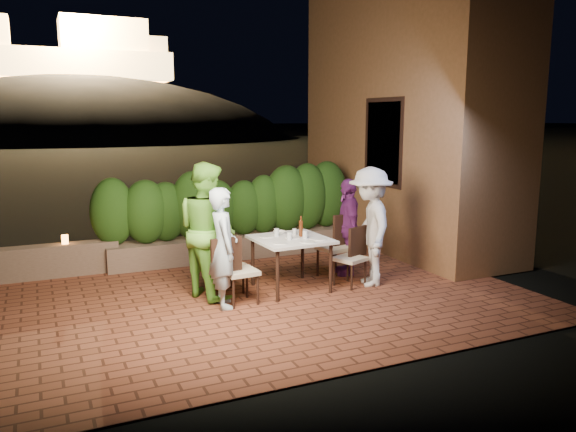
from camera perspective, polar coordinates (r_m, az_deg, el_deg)
ground at (r=7.81m, az=-1.88°, el=-8.33°), size 400.00×400.00×0.00m
terrace_floor at (r=8.27m, az=-3.21°, el=-7.69°), size 7.00×6.00×0.15m
building_wall at (r=10.94m, az=11.83°, el=10.13°), size 1.60×5.00×5.00m
window_pane at (r=10.09m, az=9.79°, el=7.39°), size 0.08×1.00×1.40m
window_frame at (r=10.08m, az=9.74°, el=7.39°), size 0.06×1.15×1.55m
planter at (r=9.89m, az=-5.90°, el=-3.11°), size 4.20×0.55×0.40m
hedge at (r=9.75m, az=-5.98°, el=1.19°), size 4.00×0.70×1.10m
parapet at (r=9.41m, az=-23.55°, el=-4.27°), size 2.20×0.30×0.50m
hill at (r=67.34m, az=-20.12°, el=3.91°), size 52.00×40.00×22.00m
fortress at (r=67.51m, az=-20.88°, el=16.23°), size 26.00×8.00×8.00m
dining_table at (r=8.03m, az=0.29°, el=-4.86°), size 1.05×1.05×0.75m
plate_nw at (r=7.61m, az=-0.86°, el=-2.75°), size 0.20×0.20×0.01m
plate_sw at (r=8.03m, az=-2.21°, el=-2.08°), size 0.21×0.21×0.01m
plate_ne at (r=7.87m, az=3.09°, el=-2.32°), size 0.23×0.23×0.01m
plate_se at (r=8.30m, az=1.39°, el=-1.67°), size 0.22×0.22×0.01m
plate_centre at (r=7.95m, az=0.48°, el=-2.19°), size 0.22×0.22×0.01m
plate_front at (r=7.68m, az=2.00°, el=-2.63°), size 0.21×0.21×0.01m
glass_nw at (r=7.80m, az=0.14°, el=-2.05°), size 0.07×0.07×0.11m
glass_sw at (r=8.05m, az=-1.17°, el=-1.68°), size 0.07×0.07×0.11m
glass_ne at (r=7.90m, az=1.75°, el=-1.89°), size 0.07×0.07×0.12m
glass_se at (r=8.11m, az=0.67°, el=-1.63°), size 0.06×0.06×0.10m
beer_bottle at (r=8.01m, az=1.32°, el=-1.05°), size 0.06×0.06×0.30m
bowl at (r=8.22m, az=-0.83°, el=-1.67°), size 0.22×0.22×0.04m
chair_left_front at (r=7.44m, az=-4.88°, el=-5.49°), size 0.45×0.45×0.91m
chair_left_back at (r=7.89m, az=-6.24°, el=-4.77°), size 0.48×0.48×0.86m
chair_right_front at (r=8.23m, az=6.31°, el=-4.18°), size 0.51×0.51×0.85m
chair_right_back at (r=8.65m, az=4.76°, el=-3.09°), size 0.53×0.53×0.96m
diner_blue at (r=7.27m, az=-6.59°, el=-3.21°), size 0.44×0.61×1.56m
diner_green at (r=7.69m, az=-8.22°, el=-1.41°), size 0.96×1.08×1.85m
diner_white at (r=8.24m, az=8.34°, el=-1.07°), size 0.97×1.27×1.74m
diner_purple at (r=8.78m, az=6.10°, el=-1.09°), size 0.64×0.96×1.51m
parapet_lamp at (r=9.35m, az=-21.72°, el=-2.23°), size 0.10×0.10×0.14m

